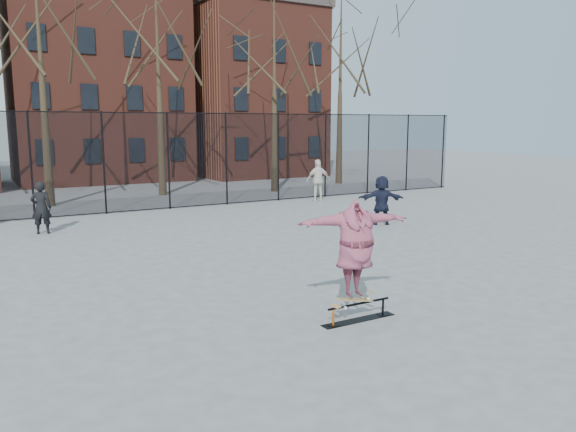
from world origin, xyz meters
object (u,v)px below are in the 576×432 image
skate_rail (359,313)px  skateboard (354,301)px  skater (355,251)px  bystander_white (318,180)px  bystander_navy (381,200)px  bystander_black (41,208)px

skate_rail → skateboard: bearing=180.0°
skater → bystander_white: (8.25, 13.75, -0.34)m
skate_rail → skater: size_ratio=0.71×
skate_rail → bystander_navy: bearing=48.2°
skater → bystander_navy: skater is taller
skater → bystander_white: 16.04m
bystander_white → bystander_navy: 6.47m
skater → bystander_white: size_ratio=1.12×
bystander_black → bystander_navy: 11.37m
skate_rail → bystander_navy: bystander_navy is taller
bystander_black → bystander_navy: bearing=173.1°
skater → bystander_black: 12.27m
bystander_white → bystander_navy: (-1.48, -6.30, -0.09)m
skate_rail → bystander_black: size_ratio=0.89×
skateboard → bystander_white: size_ratio=0.42×
skateboard → bystander_navy: (6.78, 7.45, 0.49)m
skateboard → skater: size_ratio=0.37×
bystander_white → bystander_navy: bearing=89.5°
skateboard → bystander_white: 16.05m
skater → bystander_navy: bearing=57.1°
skater → skate_rail: bearing=9.3°
bystander_white → bystander_black: bearing=22.6°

